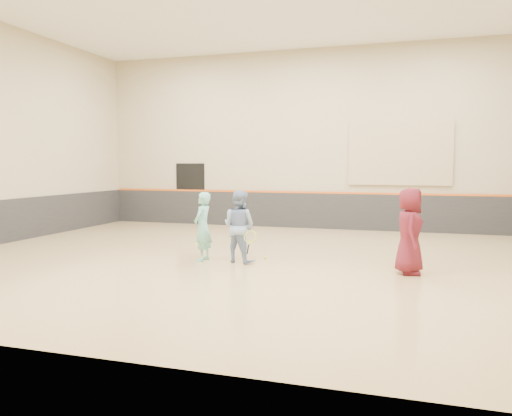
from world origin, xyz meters
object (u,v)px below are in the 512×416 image
(spare_racket, at_px, (200,242))
(instructor, at_px, (239,226))
(girl, at_px, (203,227))
(young_man, at_px, (410,231))

(spare_racket, bearing_deg, instructor, -47.40)
(girl, height_order, instructor, instructor)
(spare_racket, bearing_deg, young_man, -20.96)
(girl, bearing_deg, instructor, 97.61)
(girl, relative_size, spare_racket, 2.37)
(instructor, bearing_deg, spare_racket, -32.05)
(girl, height_order, young_man, young_man)
(instructor, bearing_deg, young_man, -166.82)
(young_man, bearing_deg, girl, 85.88)
(instructor, relative_size, young_man, 0.94)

